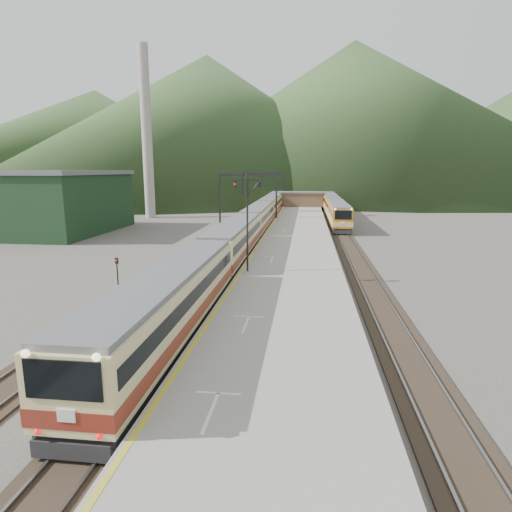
# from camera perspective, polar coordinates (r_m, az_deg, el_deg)

# --- Properties ---
(ground) EXTENTS (400.00, 400.00, 0.00)m
(ground) POSITION_cam_1_polar(r_m,az_deg,el_deg) (17.93, -17.03, -17.95)
(ground) COLOR #47423D
(ground) RESTS_ON ground
(track_main) EXTENTS (2.60, 200.00, 0.23)m
(track_main) POSITION_cam_1_polar(r_m,az_deg,el_deg) (55.28, -0.28, 2.49)
(track_main) COLOR black
(track_main) RESTS_ON ground
(track_far) EXTENTS (2.60, 200.00, 0.23)m
(track_far) POSITION_cam_1_polar(r_m,az_deg,el_deg) (56.11, -5.36, 2.57)
(track_far) COLOR black
(track_far) RESTS_ON ground
(track_second) EXTENTS (2.60, 200.00, 0.23)m
(track_second) POSITION_cam_1_polar(r_m,az_deg,el_deg) (55.08, 11.68, 2.22)
(track_second) COLOR black
(track_second) RESTS_ON ground
(platform) EXTENTS (8.00, 100.00, 1.00)m
(platform) POSITION_cam_1_polar(r_m,az_deg,el_deg) (52.84, 5.49, 2.50)
(platform) COLOR gray
(platform) RESTS_ON ground
(gantry_near) EXTENTS (9.55, 0.25, 8.00)m
(gantry_near) POSITION_cam_1_polar(r_m,az_deg,el_deg) (69.93, -1.11, 8.91)
(gantry_near) COLOR black
(gantry_near) RESTS_ON ground
(gantry_far) EXTENTS (9.55, 0.25, 8.00)m
(gantry_far) POSITION_cam_1_polar(r_m,az_deg,el_deg) (94.73, 0.99, 9.56)
(gantry_far) COLOR black
(gantry_far) RESTS_ON ground
(warehouse) EXTENTS (14.50, 20.50, 8.60)m
(warehouse) POSITION_cam_1_polar(r_m,az_deg,el_deg) (66.20, -25.05, 6.61)
(warehouse) COLOR black
(warehouse) RESTS_ON ground
(smokestack) EXTENTS (1.80, 1.80, 30.00)m
(smokestack) POSITION_cam_1_polar(r_m,az_deg,el_deg) (81.68, -14.36, 15.54)
(smokestack) COLOR #9E998E
(smokestack) RESTS_ON ground
(station_shed) EXTENTS (9.40, 4.40, 3.10)m
(station_shed) POSITION_cam_1_polar(r_m,az_deg,el_deg) (92.41, 6.12, 7.58)
(station_shed) COLOR brown
(station_shed) RESTS_ON platform
(hill_a) EXTENTS (180.00, 180.00, 60.00)m
(hill_a) POSITION_cam_1_polar(r_m,az_deg,el_deg) (210.56, -6.36, 17.17)
(hill_a) COLOR #2A461E
(hill_a) RESTS_ON ground
(hill_b) EXTENTS (220.00, 220.00, 75.00)m
(hill_b) POSITION_cam_1_polar(r_m,az_deg,el_deg) (247.00, 12.76, 17.86)
(hill_b) COLOR #2A461E
(hill_b) RESTS_ON ground
(hill_d) EXTENTS (200.00, 200.00, 55.00)m
(hill_d) POSITION_cam_1_polar(r_m,az_deg,el_deg) (284.66, -20.35, 14.53)
(hill_d) COLOR #2A461E
(hill_d) RESTS_ON ground
(main_train) EXTENTS (2.84, 97.41, 3.46)m
(main_train) POSITION_cam_1_polar(r_m,az_deg,el_deg) (59.86, 0.29, 5.01)
(main_train) COLOR #D3C27E
(main_train) RESTS_ON track_main
(second_train) EXTENTS (2.69, 55.17, 3.28)m
(second_train) POSITION_cam_1_polar(r_m,az_deg,el_deg) (85.12, 10.05, 6.68)
(second_train) COLOR orange
(second_train) RESTS_ON track_second
(signal_mast) EXTENTS (2.12, 0.78, 7.51)m
(signal_mast) POSITION_cam_1_polar(r_m,az_deg,el_deg) (32.15, -1.17, 5.90)
(signal_mast) COLOR black
(signal_mast) RESTS_ON platform
(short_signal_a) EXTENTS (0.23, 0.17, 2.27)m
(short_signal_a) POSITION_cam_1_polar(r_m,az_deg,el_deg) (21.01, -19.21, -9.23)
(short_signal_a) COLOR black
(short_signal_a) RESTS_ON ground
(short_signal_b) EXTENTS (0.23, 0.17, 2.27)m
(short_signal_b) POSITION_cam_1_polar(r_m,az_deg,el_deg) (46.48, -4.20, 2.50)
(short_signal_b) COLOR black
(short_signal_b) RESTS_ON ground
(short_signal_c) EXTENTS (0.25, 0.20, 2.27)m
(short_signal_c) POSITION_cam_1_polar(r_m,az_deg,el_deg) (33.32, -18.03, -1.60)
(short_signal_c) COLOR black
(short_signal_c) RESTS_ON ground
(worker) EXTENTS (0.66, 0.51, 1.62)m
(worker) POSITION_cam_1_polar(r_m,az_deg,el_deg) (26.59, -17.50, -6.27)
(worker) COLOR black
(worker) RESTS_ON ground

